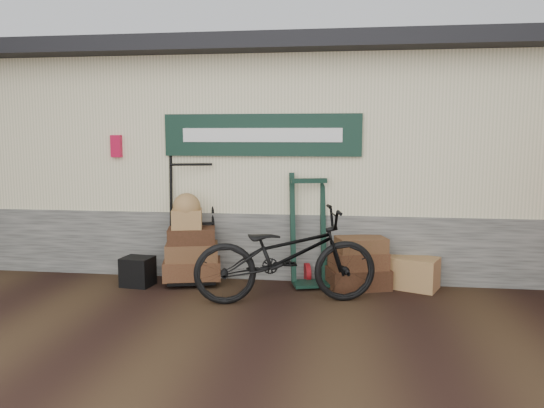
# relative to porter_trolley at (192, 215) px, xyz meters

# --- Properties ---
(ground) EXTENTS (80.00, 80.00, 0.00)m
(ground) POSITION_rel_porter_trolley_xyz_m (1.23, -0.85, -0.89)
(ground) COLOR black
(ground) RESTS_ON ground
(station_building) EXTENTS (14.40, 4.10, 3.20)m
(station_building) POSITION_rel_porter_trolley_xyz_m (1.22, 1.89, 0.72)
(station_building) COLOR #4C4C47
(station_building) RESTS_ON ground
(porter_trolley) EXTENTS (1.03, 0.86, 1.79)m
(porter_trolley) POSITION_rel_porter_trolley_xyz_m (0.00, 0.00, 0.00)
(porter_trolley) COLOR black
(porter_trolley) RESTS_ON ground
(green_barrow) EXTENTS (0.63, 0.57, 1.46)m
(green_barrow) POSITION_rel_porter_trolley_xyz_m (1.56, -0.00, -0.16)
(green_barrow) COLOR black
(green_barrow) RESTS_ON ground
(suitcase_stack) EXTENTS (0.87, 0.68, 0.67)m
(suitcase_stack) POSITION_rel_porter_trolley_xyz_m (2.21, -0.09, -0.56)
(suitcase_stack) COLOR #341F10
(suitcase_stack) RESTS_ON ground
(wicker_hamper) EXTENTS (0.73, 0.61, 0.41)m
(wicker_hamper) POSITION_rel_porter_trolley_xyz_m (2.89, -0.00, -0.69)
(wicker_hamper) COLOR olive
(wicker_hamper) RESTS_ON ground
(black_trunk) EXTENTS (0.42, 0.37, 0.38)m
(black_trunk) POSITION_rel_porter_trolley_xyz_m (-0.64, -0.36, -0.71)
(black_trunk) COLOR black
(black_trunk) RESTS_ON ground
(bicycle) EXTENTS (1.21, 2.25, 1.24)m
(bicycle) POSITION_rel_porter_trolley_xyz_m (1.34, -0.79, -0.27)
(bicycle) COLOR black
(bicycle) RESTS_ON ground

